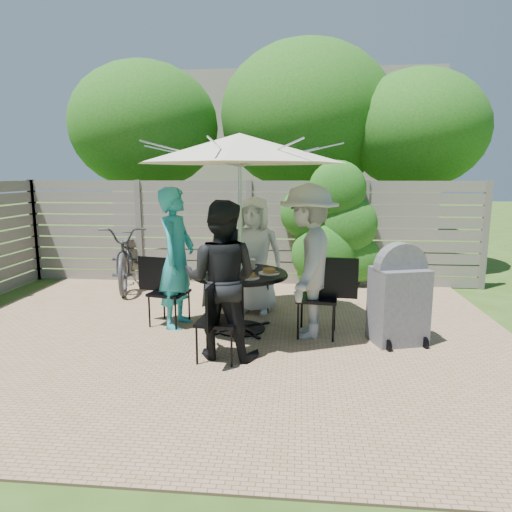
# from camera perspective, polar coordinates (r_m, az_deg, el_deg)

# --- Properties ---
(backyard_envelope) EXTENTS (60.00, 60.00, 5.00)m
(backyard_envelope) POSITION_cam_1_polar(r_m,az_deg,el_deg) (15.28, 2.55, 12.64)
(backyard_envelope) COLOR #314F18
(backyard_envelope) RESTS_ON ground
(patio_table) EXTENTS (1.28, 1.28, 0.75)m
(patio_table) POSITION_cam_1_polar(r_m,az_deg,el_deg) (5.68, -1.95, -4.31)
(patio_table) COLOR black
(patio_table) RESTS_ON ground
(umbrella) EXTENTS (2.77, 2.77, 2.42)m
(umbrella) POSITION_cam_1_polar(r_m,az_deg,el_deg) (5.51, -2.06, 13.28)
(umbrella) COLOR silver
(umbrella) RESTS_ON ground
(chair_back) EXTENTS (0.52, 0.73, 0.98)m
(chair_back) POSITION_cam_1_polar(r_m,az_deg,el_deg) (6.65, 0.10, -4.20)
(chair_back) COLOR black
(chair_back) RESTS_ON ground
(person_back) EXTENTS (0.86, 0.61, 1.65)m
(person_back) POSITION_cam_1_polar(r_m,az_deg,el_deg) (6.40, -0.16, 0.08)
(person_back) COLOR silver
(person_back) RESTS_ON ground
(chair_left) EXTENTS (0.68, 0.52, 0.90)m
(chair_left) POSITION_cam_1_polar(r_m,az_deg,el_deg) (6.05, -10.89, -6.09)
(chair_left) COLOR black
(chair_left) RESTS_ON ground
(person_left) EXTENTS (0.50, 0.70, 1.79)m
(person_left) POSITION_cam_1_polar(r_m,az_deg,el_deg) (5.85, -9.88, -0.30)
(person_left) COLOR teal
(person_left) RESTS_ON ground
(chair_front) EXTENTS (0.46, 0.65, 0.88)m
(chair_front) POSITION_cam_1_polar(r_m,az_deg,el_deg) (4.87, -4.74, -10.06)
(chair_front) COLOR black
(chair_front) RESTS_ON ground
(person_front) EXTENTS (0.89, 0.73, 1.69)m
(person_front) POSITION_cam_1_polar(r_m,az_deg,el_deg) (4.82, -4.38, -3.04)
(person_front) COLOR black
(person_front) RESTS_ON ground
(chair_right) EXTENTS (0.73, 0.52, 0.98)m
(chair_right) POSITION_cam_1_polar(r_m,az_deg,el_deg) (5.59, 7.79, -7.08)
(chair_right) COLOR black
(chair_right) RESTS_ON ground
(person_right) EXTENTS (0.82, 1.26, 1.85)m
(person_right) POSITION_cam_1_polar(r_m,az_deg,el_deg) (5.45, 6.51, -0.71)
(person_right) COLOR #A3A19E
(person_right) RESTS_ON ground
(plate_back) EXTENTS (0.26, 0.26, 0.06)m
(plate_back) POSITION_cam_1_polar(r_m,az_deg,el_deg) (5.96, -1.12, -1.11)
(plate_back) COLOR white
(plate_back) RESTS_ON patio_table
(plate_left) EXTENTS (0.26, 0.26, 0.06)m
(plate_left) POSITION_cam_1_polar(r_m,az_deg,el_deg) (5.72, -5.47, -1.64)
(plate_left) COLOR white
(plate_left) RESTS_ON patio_table
(plate_front) EXTENTS (0.26, 0.26, 0.06)m
(plate_front) POSITION_cam_1_polar(r_m,az_deg,el_deg) (5.28, -2.92, -2.60)
(plate_front) COLOR white
(plate_front) RESTS_ON patio_table
(plate_right) EXTENTS (0.26, 0.26, 0.06)m
(plate_right) POSITION_cam_1_polar(r_m,az_deg,el_deg) (5.54, 1.64, -1.97)
(plate_right) COLOR white
(plate_right) RESTS_ON patio_table
(plate_extra) EXTENTS (0.24, 0.24, 0.06)m
(plate_extra) POSITION_cam_1_polar(r_m,az_deg,el_deg) (5.29, -0.87, -2.55)
(plate_extra) COLOR white
(plate_extra) RESTS_ON patio_table
(glass_back) EXTENTS (0.07, 0.07, 0.14)m
(glass_back) POSITION_cam_1_polar(r_m,az_deg,el_deg) (5.88, -2.34, -0.82)
(glass_back) COLOR silver
(glass_back) RESTS_ON patio_table
(glass_left) EXTENTS (0.07, 0.07, 0.14)m
(glass_left) POSITION_cam_1_polar(r_m,az_deg,el_deg) (5.58, -4.82, -1.45)
(glass_left) COLOR silver
(glass_left) RESTS_ON patio_table
(glass_front) EXTENTS (0.07, 0.07, 0.14)m
(glass_front) POSITION_cam_1_polar(r_m,az_deg,el_deg) (5.34, -1.56, -1.95)
(glass_front) COLOR silver
(glass_front) RESTS_ON patio_table
(syrup_jug) EXTENTS (0.09, 0.09, 0.16)m
(syrup_jug) POSITION_cam_1_polar(r_m,az_deg,el_deg) (5.67, -2.44, -1.13)
(syrup_jug) COLOR #59280C
(syrup_jug) RESTS_ON patio_table
(coffee_cup) EXTENTS (0.08, 0.08, 0.12)m
(coffee_cup) POSITION_cam_1_polar(r_m,az_deg,el_deg) (5.80, -0.48, -1.07)
(coffee_cup) COLOR #C6B293
(coffee_cup) RESTS_ON patio_table
(bicycle) EXTENTS (1.26, 2.22, 1.11)m
(bicycle) POSITION_cam_1_polar(r_m,az_deg,el_deg) (8.23, -15.72, 0.05)
(bicycle) COLOR #333338
(bicycle) RESTS_ON ground
(bbq_grill) EXTENTS (0.68, 0.59, 1.19)m
(bbq_grill) POSITION_cam_1_polar(r_m,az_deg,el_deg) (5.50, 17.40, -5.08)
(bbq_grill) COLOR slate
(bbq_grill) RESTS_ON ground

